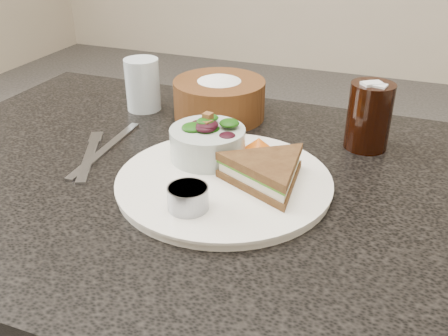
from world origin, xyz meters
TOP-DOWN VIEW (x-y plane):
  - dinner_plate at (0.05, -0.02)m, footprint 0.31×0.31m
  - sandwich at (0.12, -0.02)m, footprint 0.20×0.20m
  - salad_bowl at (0.01, 0.03)m, footprint 0.14×0.14m
  - dressing_ramekin at (0.04, -0.11)m, footprint 0.06×0.06m
  - orange_wedge at (0.08, 0.06)m, footprint 0.10×0.10m
  - fork at (-0.18, -0.02)m, footprint 0.08×0.15m
  - knife at (-0.17, 0.02)m, footprint 0.03×0.22m
  - bread_basket at (-0.05, 0.22)m, footprint 0.22×0.22m
  - cola_glass at (0.23, 0.19)m, footprint 0.08×0.08m
  - water_glass at (-0.20, 0.20)m, footprint 0.08×0.08m

SIDE VIEW (x-z plane):
  - fork at x=-0.18m, z-range 0.75..0.75m
  - knife at x=-0.17m, z-range 0.75..0.75m
  - dinner_plate at x=0.05m, z-range 0.75..0.76m
  - orange_wedge at x=0.08m, z-range 0.76..0.79m
  - dressing_ramekin at x=0.04m, z-range 0.76..0.80m
  - sandwich at x=0.12m, z-range 0.76..0.80m
  - salad_bowl at x=0.01m, z-range 0.76..0.83m
  - bread_basket at x=-0.05m, z-range 0.75..0.85m
  - water_glass at x=-0.20m, z-range 0.75..0.85m
  - cola_glass at x=0.23m, z-range 0.75..0.87m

